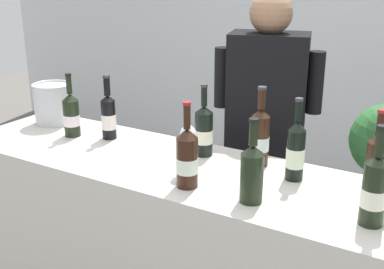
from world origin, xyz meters
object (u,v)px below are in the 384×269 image
at_px(wine_bottle_7, 375,162).
at_px(wine_bottle_4, 260,137).
at_px(wine_bottle_9, 204,131).
at_px(wine_bottle_1, 71,115).
at_px(wine_bottle_5, 296,151).
at_px(ice_bucket, 53,103).
at_px(wine_bottle_0, 187,158).
at_px(wine_bottle_3, 374,190).
at_px(wine_bottle_2, 252,171).
at_px(wine_glass, 188,141).
at_px(person_server, 264,157).
at_px(wine_bottle_8, 109,116).

bearing_deg(wine_bottle_7, wine_bottle_4, 176.98).
bearing_deg(wine_bottle_9, wine_bottle_1, -171.07).
bearing_deg(wine_bottle_5, ice_bucket, 178.15).
height_order(wine_bottle_4, wine_bottle_7, wine_bottle_4).
bearing_deg(wine_bottle_7, wine_bottle_9, 179.46).
relative_size(wine_bottle_0, wine_bottle_1, 1.07).
xyz_separation_m(wine_bottle_3, wine_bottle_5, (-0.34, 0.22, -0.00)).
height_order(wine_bottle_2, wine_bottle_4, wine_bottle_4).
height_order(wine_bottle_1, wine_bottle_4, wine_bottle_4).
bearing_deg(wine_bottle_7, wine_bottle_5, -172.39).
xyz_separation_m(wine_bottle_1, wine_bottle_4, (0.95, 0.13, 0.02)).
relative_size(wine_glass, ice_bucket, 0.95).
bearing_deg(wine_glass, person_server, 86.30).
xyz_separation_m(wine_bottle_3, wine_bottle_9, (-0.79, 0.26, -0.01)).
distance_m(wine_glass, person_server, 0.76).
bearing_deg(wine_bottle_4, wine_bottle_7, -3.02).
xyz_separation_m(wine_bottle_1, wine_bottle_7, (1.43, 0.10, 0.01)).
distance_m(wine_bottle_1, wine_bottle_5, 1.14).
height_order(wine_bottle_9, ice_bucket, wine_bottle_9).
xyz_separation_m(wine_bottle_5, person_server, (-0.35, 0.53, -0.28)).
xyz_separation_m(wine_bottle_2, wine_glass, (-0.33, 0.11, 0.02)).
relative_size(wine_bottle_1, wine_bottle_9, 0.97).
bearing_deg(person_server, wine_bottle_1, -142.81).
xyz_separation_m(wine_bottle_5, ice_bucket, (-1.37, 0.04, -0.01)).
height_order(wine_bottle_2, person_server, person_server).
relative_size(wine_bottle_2, wine_bottle_3, 0.92).
distance_m(wine_bottle_7, wine_bottle_8, 1.25).
bearing_deg(wine_bottle_9, wine_glass, -77.33).
relative_size(wine_bottle_2, wine_bottle_4, 0.91).
bearing_deg(wine_bottle_0, wine_glass, 119.57).
relative_size(wine_bottle_8, ice_bucket, 1.46).
distance_m(wine_bottle_1, wine_bottle_3, 1.49).
xyz_separation_m(wine_bottle_5, wine_bottle_9, (-0.44, 0.05, -0.01)).
bearing_deg(wine_bottle_7, wine_bottle_0, -153.08).
height_order(wine_bottle_1, wine_glass, wine_bottle_1).
bearing_deg(person_server, wine_bottle_3, -47.27).
xyz_separation_m(wine_bottle_3, wine_bottle_4, (-0.52, 0.28, 0.00)).
bearing_deg(wine_bottle_2, wine_bottle_4, 109.09).
bearing_deg(wine_bottle_9, ice_bucket, -179.87).
bearing_deg(person_server, ice_bucket, -154.43).
bearing_deg(wine_glass, wine_bottle_2, -17.73).
bearing_deg(wine_bottle_4, wine_bottle_3, -28.26).
relative_size(wine_bottle_5, wine_bottle_8, 1.06).
distance_m(wine_bottle_0, wine_bottle_5, 0.43).
bearing_deg(wine_bottle_8, wine_bottle_9, 4.89).
bearing_deg(wine_bottle_3, wine_bottle_9, 161.46).
relative_size(wine_bottle_1, person_server, 0.19).
relative_size(wine_bottle_3, wine_bottle_4, 1.00).
height_order(wine_bottle_1, wine_bottle_9, wine_bottle_9).
height_order(wine_bottle_8, wine_bottle_9, wine_bottle_9).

